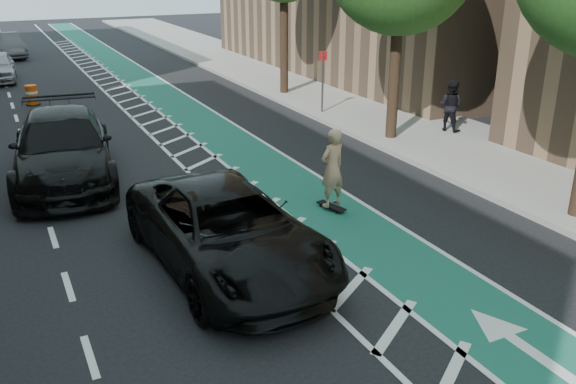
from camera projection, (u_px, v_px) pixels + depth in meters
ground at (278, 308)px, 10.69m from camera, size 120.00×120.00×0.00m
bike_lane at (231, 143)px, 20.30m from camera, size 2.00×90.00×0.01m
buffer_strip at (187, 148)px, 19.69m from camera, size 1.40×90.00×0.01m
sidewalk_right at (392, 119)px, 22.96m from camera, size 5.00×90.00×0.15m
curb_right at (336, 127)px, 21.95m from camera, size 0.12×90.00×0.16m
sign_post at (323, 81)px, 23.40m from camera, size 0.35×0.08×2.47m
skateboard at (331, 206)px, 14.86m from camera, size 0.43×0.86×0.11m
skateboarder at (332, 168)px, 14.50m from camera, size 0.79×0.62×1.92m
suv_near at (227, 230)px, 11.83m from camera, size 2.95×5.91×1.61m
suv_far at (63, 148)px, 16.61m from camera, size 3.30×6.57×1.83m
car_grey at (7, 46)px, 37.60m from camera, size 2.12×4.69×1.49m
pedestrian at (451, 106)px, 20.90m from camera, size 0.95×1.04×1.74m
barrel_a at (55, 192)px, 14.80m from camera, size 0.67×0.67×0.91m
barrel_b at (37, 144)px, 18.77m from camera, size 0.63×0.63×0.86m
barrel_c at (32, 96)px, 25.48m from camera, size 0.61×0.61×0.83m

